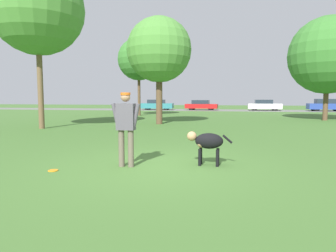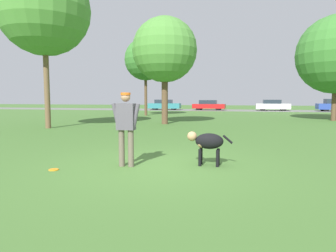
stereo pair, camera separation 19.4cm
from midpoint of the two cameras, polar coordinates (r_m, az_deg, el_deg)
ground_plane at (r=6.72m, az=-1.17°, el=-7.70°), size 120.00×120.00×0.00m
far_road_strip at (r=38.51m, az=11.02°, el=2.96°), size 120.00×6.00×0.01m
person at (r=6.63m, az=-7.19°, el=0.52°), size 0.66×0.23×1.64m
dog at (r=6.80m, az=8.25°, el=-3.02°), size 1.02×0.36×0.76m
frisbee at (r=6.79m, az=-20.18°, el=-7.82°), size 0.21×0.21×0.02m
tree_far_left at (r=26.71m, az=-4.09°, el=12.53°), size 3.65×3.65×6.72m
tree_near_left at (r=16.82m, az=-22.23°, el=19.85°), size 4.49×4.49×8.10m
tree_mid_center at (r=17.85m, az=-0.31°, el=14.26°), size 3.76×3.76×6.19m
parked_car_teal at (r=39.32m, az=-0.56°, el=4.05°), size 4.23×1.85×1.34m
parked_car_red at (r=38.66m, az=7.91°, el=3.96°), size 4.16×1.91×1.28m
parked_car_white at (r=38.75m, az=19.42°, el=3.74°), size 3.97×1.74×1.34m
parked_car_blue at (r=39.76m, az=29.44°, el=3.46°), size 4.07×1.85×1.44m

